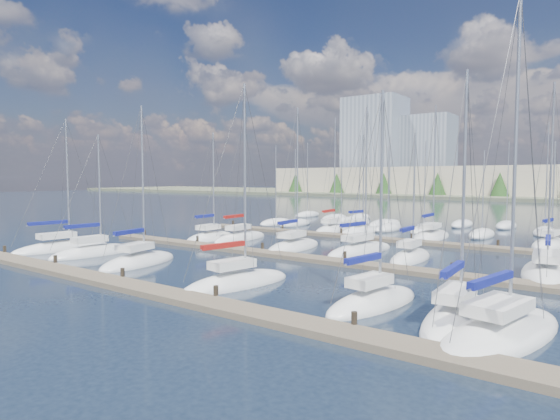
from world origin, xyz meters
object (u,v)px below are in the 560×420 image
Objects in this scene: sailboat_c at (139,262)px; sailboat_p at (431,236)px; sailboat_g at (502,333)px; sailboat_e at (373,302)px; sailboat_k at (360,250)px; sailboat_a at (62,248)px; sailboat_m at (547,273)px; sailboat_f at (457,317)px; sailboat_o at (360,231)px; sailboat_d at (237,283)px; sailboat_h at (210,238)px; sailboat_j at (294,247)px; sailboat_b at (94,253)px; sailboat_l at (410,258)px; sailboat_q at (550,245)px; sailboat_i at (241,238)px; sailboat_n at (332,230)px.

sailboat_p is (12.66, 27.83, 0.00)m from sailboat_c.
sailboat_g reaches higher than sailboat_e.
sailboat_k is 1.07× the size of sailboat_a.
sailboat_p reaches higher than sailboat_m.
sailboat_f is 0.98× the size of sailboat_o.
sailboat_h is at bearing 150.00° from sailboat_d.
sailboat_c reaches higher than sailboat_o.
sailboat_j is at bearing 122.63° from sailboat_d.
sailboat_m is at bearing 25.34° from sailboat_b.
sailboat_a is (-26.95, -13.48, -0.00)m from sailboat_l.
sailboat_f is at bearing -104.57° from sailboat_m.
sailboat_a is at bearing -109.46° from sailboat_o.
sailboat_a is at bearing -155.40° from sailboat_l.
sailboat_c is 6.49m from sailboat_b.
sailboat_h is 21.23m from sailboat_l.
sailboat_q is at bearing 45.89° from sailboat_b.
sailboat_o is at bearing 126.92° from sailboat_e.
sailboat_j reaches higher than sailboat_i.
sailboat_l is (5.18, 14.57, -0.01)m from sailboat_d.
sailboat_d is at bearing -1.33° from sailboat_b.
sailboat_f is (12.57, 0.75, -0.01)m from sailboat_d.
sailboat_l is 17.99m from sailboat_o.
sailboat_c is 1.19× the size of sailboat_q.
sailboat_n reaches higher than sailboat_k.
sailboat_k is 15.61m from sailboat_d.
sailboat_g is 14.67m from sailboat_d.
sailboat_b is (-29.62, 0.55, -0.01)m from sailboat_f.
sailboat_h reaches higher than sailboat_l.
sailboat_g is 1.02× the size of sailboat_n.
sailboat_h is 1.10× the size of sailboat_b.
sailboat_g reaches higher than sailboat_n.
sailboat_h is at bearing 174.44° from sailboat_m.
sailboat_i reaches higher than sailboat_d.
sailboat_p is (2.08, 28.73, -0.00)m from sailboat_d.
sailboat_c is (5.47, -13.06, 0.00)m from sailboat_h.
sailboat_k is 16.96m from sailboat_e.
sailboat_q is 0.92× the size of sailboat_e.
sailboat_h is at bearing -149.59° from sailboat_i.
sailboat_c is 1.01× the size of sailboat_a.
sailboat_d is 1.06× the size of sailboat_f.
sailboat_l is at bearing -2.72° from sailboat_h.
sailboat_c is 14.01m from sailboat_j.
sailboat_k is 1.11× the size of sailboat_f.
sailboat_f is 1.12× the size of sailboat_b.
sailboat_j is (-5.88, -1.63, -0.01)m from sailboat_k.
sailboat_n is 1.33× the size of sailboat_b.
sailboat_n is at bearing 119.94° from sailboat_d.
sailboat_c is (-25.23, 1.35, -0.00)m from sailboat_g.
sailboat_p is 20.24m from sailboat_i.
sailboat_d is at bearing -73.15° from sailboat_j.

